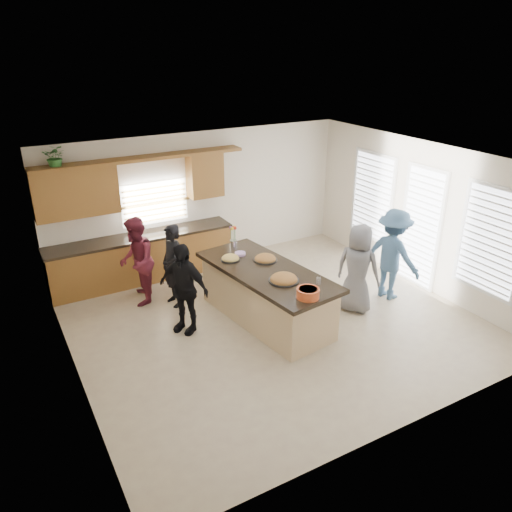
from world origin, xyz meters
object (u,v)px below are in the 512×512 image
salad_bowl (308,293)px  woman_left_back (173,266)px  woman_right_front (358,269)px  island (266,296)px  woman_left_front (184,288)px  woman_left_mid (137,261)px  woman_right_back (392,254)px

salad_bowl → woman_left_back: bearing=116.8°
woman_right_front → island: bearing=43.5°
salad_bowl → woman_left_front: bearing=132.9°
woman_left_mid → woman_right_back: size_ratio=0.95×
woman_right_back → woman_right_front: woman_right_back is taller
salad_bowl → island: bearing=92.1°
salad_bowl → woman_left_mid: size_ratio=0.21×
woman_left_mid → woman_right_back: (4.16, -2.09, 0.05)m
woman_left_mid → woman_left_front: (0.37, -1.33, -0.04)m
woman_left_back → woman_left_front: bearing=-17.8°
woman_right_front → woman_left_front: bearing=44.7°
woman_left_front → woman_right_back: woman_right_back is taller
woman_right_back → woman_right_front: 0.88m
woman_left_mid → woman_right_front: woman_left_mid is taller
island → salad_bowl: 1.28m
salad_bowl → woman_right_front: size_ratio=0.21×
salad_bowl → woman_right_back: (2.40, 0.73, -0.17)m
woman_left_front → woman_right_back: (3.79, -0.77, 0.08)m
salad_bowl → woman_left_mid: woman_left_mid is taller
woman_left_mid → woman_right_front: 3.94m
woman_right_front → woman_left_back: bearing=28.0°
island → woman_left_front: woman_left_front is taller
island → woman_left_back: size_ratio=1.84×
woman_left_mid → salad_bowl: bearing=50.2°
woman_left_back → woman_right_back: (3.63, -1.70, 0.10)m
woman_left_back → woman_right_back: bearing=57.2°
salad_bowl → woman_right_front: woman_right_front is taller
woman_left_back → woman_left_mid: 0.67m
woman_left_front → salad_bowl: bearing=8.9°
salad_bowl → woman_left_back: woman_left_back is taller
woman_left_mid → woman_right_front: size_ratio=1.01×
woman_left_front → woman_right_front: (2.92, -0.85, 0.03)m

